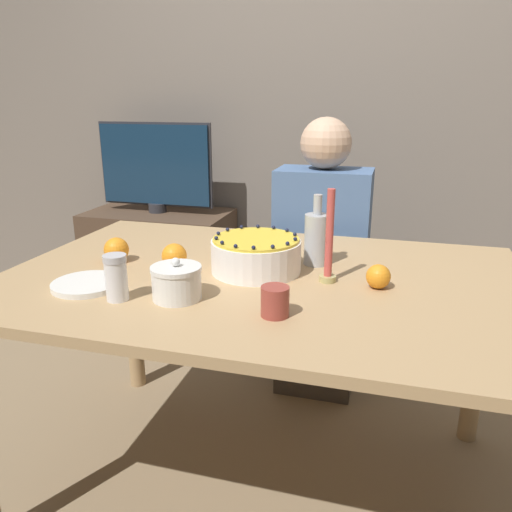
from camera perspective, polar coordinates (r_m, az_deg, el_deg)
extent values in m
plane|color=#8C7556|center=(1.93, 0.56, -24.39)|extent=(12.00, 12.00, 0.00)
cube|color=slate|center=(2.81, 8.49, 17.65)|extent=(8.00, 0.05, 2.60)
cube|color=tan|center=(1.53, 0.64, -2.72)|extent=(1.57, 1.03, 0.03)
cylinder|color=tan|center=(2.33, -13.93, -6.13)|extent=(0.07, 0.07, 0.74)
cylinder|color=tan|center=(2.09, 24.08, -10.15)|extent=(0.07, 0.07, 0.74)
cylinder|color=white|center=(1.54, 0.00, 0.00)|extent=(0.28, 0.28, 0.10)
cylinder|color=yellow|center=(1.52, 0.00, 1.92)|extent=(0.27, 0.27, 0.01)
sphere|color=#191E3D|center=(1.49, 4.50, 1.95)|extent=(0.01, 0.01, 0.01)
sphere|color=#191E3D|center=(1.55, 4.45, 2.49)|extent=(0.01, 0.01, 0.01)
sphere|color=#191E3D|center=(1.59, 3.56, 2.96)|extent=(0.01, 0.01, 0.01)
sphere|color=#191E3D|center=(1.63, 2.05, 3.29)|extent=(0.01, 0.01, 0.01)
sphere|color=#191E3D|center=(1.64, 0.21, 3.41)|extent=(0.01, 0.01, 0.01)
sphere|color=#191E3D|center=(1.63, -1.67, 3.33)|extent=(0.01, 0.01, 0.01)
sphere|color=#191E3D|center=(1.60, -3.28, 3.05)|extent=(0.01, 0.01, 0.01)
sphere|color=#191E3D|center=(1.56, -4.32, 2.60)|extent=(0.01, 0.01, 0.01)
sphere|color=#191E3D|center=(1.51, -4.57, 2.07)|extent=(0.01, 0.01, 0.01)
sphere|color=#191E3D|center=(1.46, -3.89, 1.54)|extent=(0.01, 0.01, 0.01)
sphere|color=#191E3D|center=(1.42, -2.35, 1.14)|extent=(0.01, 0.01, 0.01)
sphere|color=#191E3D|center=(1.40, -0.24, 0.97)|extent=(0.01, 0.01, 0.01)
sphere|color=#191E3D|center=(1.41, 1.92, 1.08)|extent=(0.01, 0.01, 0.01)
sphere|color=#191E3D|center=(1.45, 3.62, 1.44)|extent=(0.01, 0.01, 0.01)
cylinder|color=white|center=(1.35, -9.05, -3.25)|extent=(0.13, 0.13, 0.08)
cylinder|color=white|center=(1.34, -9.15, -1.42)|extent=(0.14, 0.14, 0.01)
sphere|color=white|center=(1.33, -9.18, -0.69)|extent=(0.02, 0.02, 0.02)
cylinder|color=white|center=(1.37, -15.66, -2.74)|extent=(0.06, 0.06, 0.11)
cylinder|color=silver|center=(1.35, -15.87, -0.25)|extent=(0.06, 0.06, 0.02)
cylinder|color=white|center=(1.51, -18.72, -3.20)|extent=(0.20, 0.20, 0.01)
cylinder|color=white|center=(1.51, -18.75, -2.92)|extent=(0.20, 0.20, 0.01)
cylinder|color=tan|center=(1.49, 8.18, -2.52)|extent=(0.05, 0.05, 0.02)
cylinder|color=#CC4C47|center=(1.44, 8.42, 2.60)|extent=(0.02, 0.02, 0.26)
cylinder|color=#B2B7BC|center=(1.61, 6.92, 1.87)|extent=(0.08, 0.08, 0.16)
cylinder|color=#B2B7BC|center=(1.58, 7.07, 5.85)|extent=(0.03, 0.03, 0.06)
cylinder|color=#993D33|center=(1.23, 2.18, -5.20)|extent=(0.07, 0.07, 0.08)
sphere|color=orange|center=(1.70, -15.60, 0.74)|extent=(0.08, 0.08, 0.08)
sphere|color=orange|center=(1.59, -9.32, 0.01)|extent=(0.08, 0.08, 0.08)
sphere|color=orange|center=(1.45, 13.80, -2.28)|extent=(0.07, 0.07, 0.07)
cube|color=#473D33|center=(2.37, 7.08, -9.20)|extent=(0.34, 0.34, 0.45)
cube|color=#4C6B99|center=(2.19, 7.57, 2.61)|extent=(0.40, 0.24, 0.56)
sphere|color=#D8AD8C|center=(2.13, 8.00, 12.64)|extent=(0.21, 0.21, 0.21)
cube|color=#4C3828|center=(2.98, -10.77, -1.36)|extent=(0.80, 0.45, 0.67)
cylinder|color=#2D2D33|center=(2.88, -11.18, 5.45)|extent=(0.10, 0.10, 0.05)
cube|color=#2D2D33|center=(2.85, -11.40, 10.21)|extent=(0.66, 0.02, 0.46)
cube|color=#142D47|center=(2.84, -11.47, 10.19)|extent=(0.63, 0.03, 0.43)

